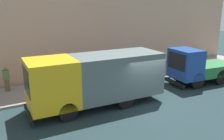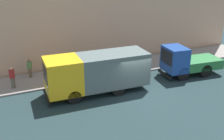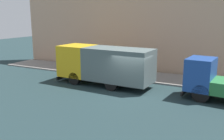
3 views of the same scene
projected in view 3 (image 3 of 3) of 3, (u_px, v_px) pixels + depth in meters
ground at (129, 93)px, 16.80m from camera, size 80.00×80.00×0.00m
sidewalk at (152, 77)px, 20.92m from camera, size 3.48×30.00×0.12m
building_facade at (162, 8)px, 21.67m from camera, size 0.50×30.00×11.34m
large_utility_truck at (104, 64)px, 18.52m from camera, size 2.67×7.43×2.83m
small_flatbed_truck at (219, 82)px, 15.16m from camera, size 2.54×5.15×2.52m
pedestrian_walking at (114, 62)px, 22.73m from camera, size 0.46×0.46×1.62m
pedestrian_standing at (90, 59)px, 24.39m from camera, size 0.46×0.46×1.57m
pedestrian_third at (68, 60)px, 23.69m from camera, size 0.47×0.47×1.62m
traffic_cone_orange at (85, 70)px, 22.07m from camera, size 0.43×0.43×0.61m
street_sign_post at (134, 63)px, 19.79m from camera, size 0.44×0.08×2.20m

